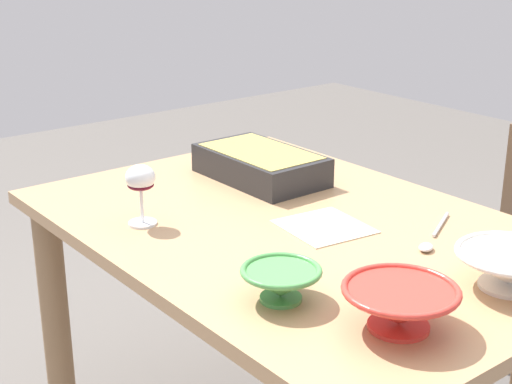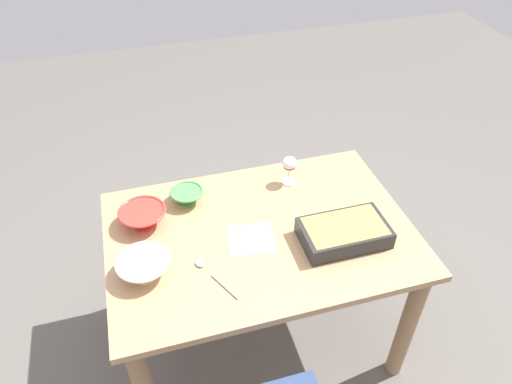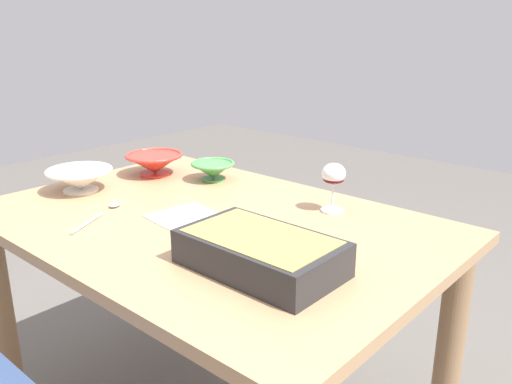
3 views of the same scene
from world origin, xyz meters
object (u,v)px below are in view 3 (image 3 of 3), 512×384
mixing_bowl (154,163)px  napkin (187,217)px  casserole_dish (261,251)px  serving_bowl (80,179)px  small_bowl (213,170)px  wine_glass (334,177)px  serving_spoon (106,211)px  dining_table (210,263)px

mixing_bowl → napkin: (0.43, -0.22, -0.04)m
casserole_dish → napkin: size_ratio=1.89×
serving_bowl → napkin: (0.45, 0.07, -0.04)m
mixing_bowl → serving_bowl: bearing=-95.0°
casserole_dish → small_bowl: bearing=144.3°
wine_glass → casserole_dish: size_ratio=0.40×
mixing_bowl → serving_spoon: mixing_bowl is taller
small_bowl → dining_table: bearing=-46.2°
dining_table → wine_glass: size_ratio=8.94×
mixing_bowl → napkin: 0.48m
mixing_bowl → casserole_dish: bearing=-22.5°
dining_table → small_bowl: small_bowl is taller
wine_glass → serving_spoon: 0.68m
small_bowl → serving_bowl: bearing=-121.5°
serving_bowl → serving_spoon: bearing=-14.8°
wine_glass → napkin: (-0.28, -0.32, -0.10)m
wine_glass → casserole_dish: 0.45m
serving_spoon → casserole_dish: bearing=1.9°
wine_glass → mixing_bowl: 0.72m
serving_spoon → serving_bowl: bearing=165.2°
serving_bowl → serving_spoon: serving_bowl is taller
small_bowl → serving_spoon: small_bowl is taller
wine_glass → small_bowl: 0.50m
wine_glass → serving_bowl: size_ratio=0.69×
mixing_bowl → serving_spoon: size_ratio=0.88×
casserole_dish → napkin: casserole_dish is taller
serving_bowl → serving_spoon: (0.24, -0.06, -0.04)m
serving_bowl → dining_table: bearing=11.3°
wine_glass → serving_bowl: wine_glass is taller
wine_glass → small_bowl: wine_glass is taller
small_bowl → serving_bowl: 0.45m
casserole_dish → mixing_bowl: 0.87m
dining_table → napkin: (-0.05, -0.04, 0.14)m
dining_table → napkin: bearing=-145.4°
dining_table → serving_spoon: bearing=-148.0°
mixing_bowl → small_bowl: size_ratio=1.34×
casserole_dish → serving_spoon: 0.59m
casserole_dish → small_bowl: (-0.59, 0.43, -0.01)m
wine_glass → casserole_dish: bearing=-77.7°
mixing_bowl → napkin: bearing=-27.6°
serving_bowl → mixing_bowl: bearing=85.0°
wine_glass → serving_spoon: size_ratio=0.62×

